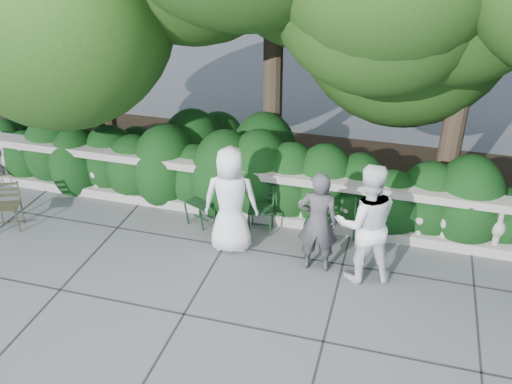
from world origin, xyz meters
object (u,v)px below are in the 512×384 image
(person_casual_man, at_px, (366,224))
(chair_c, at_px, (196,227))
(chair_b, at_px, (260,235))
(person_businessman, at_px, (231,200))
(chair_weathered, at_px, (10,232))
(person_woman_grey, at_px, (318,222))
(chair_e, at_px, (366,251))
(chair_d, at_px, (314,248))

(person_casual_man, bearing_deg, chair_c, -28.90)
(chair_b, distance_m, person_businessman, 1.09)
(chair_weathered, bearing_deg, person_woman_grey, -17.89)
(person_businessman, bearing_deg, person_woman_grey, 161.03)
(person_woman_grey, bearing_deg, chair_weathered, 0.03)
(person_businessman, height_order, person_woman_grey, person_businessman)
(chair_weathered, distance_m, person_woman_grey, 5.41)
(chair_c, bearing_deg, chair_b, 26.15)
(person_casual_man, bearing_deg, chair_weathered, -13.04)
(chair_e, relative_size, person_casual_man, 0.44)
(chair_b, distance_m, chair_weathered, 4.37)
(chair_d, bearing_deg, chair_c, -178.88)
(chair_b, distance_m, chair_c, 1.16)
(chair_weathered, bearing_deg, chair_b, -7.99)
(chair_b, distance_m, person_woman_grey, 1.54)
(chair_weathered, xyz_separation_m, person_casual_man, (6.04, 0.42, 0.96))
(chair_e, bearing_deg, person_woman_grey, -151.75)
(chair_d, relative_size, person_woman_grey, 0.50)
(chair_c, relative_size, person_woman_grey, 0.50)
(chair_weathered, xyz_separation_m, person_businessman, (3.87, 0.63, 0.91))
(chair_d, distance_m, chair_e, 0.86)
(person_businessman, xyz_separation_m, person_woman_grey, (1.45, -0.18, -0.06))
(chair_b, bearing_deg, chair_d, -13.47)
(chair_b, height_order, person_woman_grey, person_woman_grey)
(chair_b, xyz_separation_m, chair_d, (0.99, -0.13, 0.00))
(chair_b, distance_m, chair_e, 1.83)
(chair_c, bearing_deg, person_casual_man, 11.19)
(chair_d, relative_size, person_businessman, 0.46)
(chair_e, height_order, person_casual_man, person_casual_man)
(chair_e, xyz_separation_m, person_casual_man, (-0.01, -0.72, 0.96))
(person_businessman, relative_size, person_woman_grey, 1.07)
(chair_c, xyz_separation_m, chair_d, (2.15, -0.07, 0.00))
(chair_b, bearing_deg, chair_weathered, -171.25)
(person_woman_grey, height_order, person_casual_man, person_casual_man)
(person_businessman, height_order, person_casual_man, person_casual_man)
(chair_c, distance_m, person_woman_grey, 2.49)
(person_woman_grey, bearing_deg, chair_b, -35.84)
(chair_d, distance_m, chair_weathered, 5.30)
(chair_e, relative_size, person_businessman, 0.46)
(chair_weathered, bearing_deg, person_casual_man, -18.72)
(chair_c, relative_size, person_businessman, 0.46)
(person_woman_grey, bearing_deg, chair_d, -83.05)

